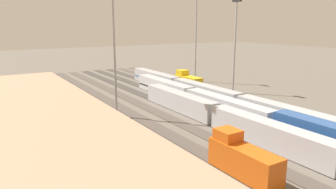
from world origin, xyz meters
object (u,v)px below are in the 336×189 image
train_on_track_1 (188,81)px  light_mast_1 (113,15)px  train_on_track_3 (219,105)px  train_on_track_2 (204,93)px  light_mast_2 (196,19)px  maintenance_shed (27,163)px  train_on_track_4 (268,134)px  light_mast_0 (236,32)px  train_on_track_6 (242,159)px

train_on_track_1 → light_mast_1: 36.97m
train_on_track_3 → train_on_track_2: size_ratio=0.93×
light_mast_2 → maintenance_shed: 76.60m
train_on_track_4 → train_on_track_1: bearing=-19.6°
light_mast_0 → light_mast_1: light_mast_1 is taller
train_on_track_6 → light_mast_2: bearing=-31.5°
train_on_track_6 → light_mast_1: (31.34, 3.48, 17.73)m
light_mast_1 → light_mast_2: bearing=-57.4°
train_on_track_4 → light_mast_2: 58.67m
light_mast_0 → light_mast_2: light_mast_2 is taller
train_on_track_4 → maintenance_shed: size_ratio=1.24×
train_on_track_3 → train_on_track_4: 17.74m
train_on_track_6 → train_on_track_2: size_ratio=0.14×
light_mast_2 → train_on_track_2: bearing=148.3°
train_on_track_4 → light_mast_1: (26.69, 13.48, 17.86)m
train_on_track_1 → train_on_track_4: size_ratio=0.14×
train_on_track_2 → light_mast_2: light_mast_2 is taller
train_on_track_3 → light_mast_1: size_ratio=2.08×
light_mast_0 → light_mast_1: 36.55m
train_on_track_2 → train_on_track_4: bearing=160.4°
train_on_track_6 → train_on_track_3: bearing=-34.7°
light_mast_0 → maintenance_shed: light_mast_0 is taller
light_mast_0 → train_on_track_3: bearing=129.6°
train_on_track_6 → light_mast_2: light_mast_2 is taller
light_mast_0 → maintenance_shed: bearing=118.0°
train_on_track_1 → train_on_track_6: bearing=151.9°
light_mast_1 → maintenance_shed: light_mast_1 is taller
train_on_track_1 → maintenance_shed: size_ratio=0.17×
train_on_track_3 → light_mast_0: (14.53, -17.56, 14.10)m
train_on_track_2 → light_mast_2: size_ratio=2.23×
train_on_track_2 → train_on_track_3: bearing=155.8°
train_on_track_6 → train_on_track_4: 11.03m
train_on_track_6 → light_mast_0: 50.67m
train_on_track_1 → train_on_track_2: (-14.11, 5.00, -0.17)m
train_on_track_4 → light_mast_1: 34.83m
train_on_track_6 → light_mast_0: (36.20, -32.56, 14.02)m
train_on_track_3 → train_on_track_1: train_on_track_1 is taller
train_on_track_3 → train_on_track_4: (-17.02, 5.00, -0.06)m
light_mast_1 → train_on_track_3: bearing=-117.6°
light_mast_2 → maintenance_shed: bearing=130.5°
train_on_track_4 → light_mast_2: size_ratio=2.23×
train_on_track_6 → light_mast_1: size_ratio=0.31×
train_on_track_3 → train_on_track_1: (25.22, -10.00, 0.08)m
train_on_track_3 → maintenance_shed: maintenance_shed is taller
train_on_track_3 → light_mast_1: light_mast_1 is taller
maintenance_shed → light_mast_2: bearing=-49.5°
train_on_track_4 → light_mast_0: 41.29m
light_mast_0 → train_on_track_6: bearing=138.0°
train_on_track_2 → train_on_track_4: size_ratio=1.00×
train_on_track_1 → light_mast_0: size_ratio=0.40×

